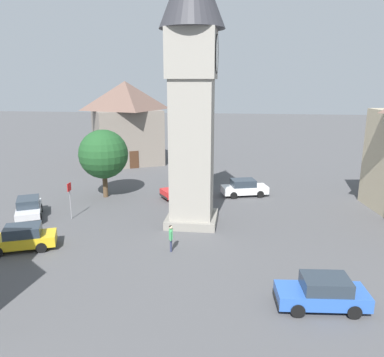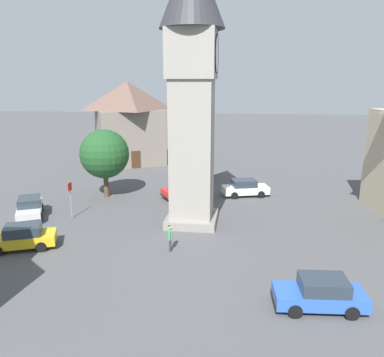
{
  "view_description": "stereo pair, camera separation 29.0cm",
  "coord_description": "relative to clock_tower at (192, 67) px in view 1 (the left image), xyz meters",
  "views": [
    {
      "loc": [
        -26.43,
        -3.39,
        10.15
      ],
      "look_at": [
        0.0,
        0.0,
        3.38
      ],
      "focal_mm": 35.84,
      "sensor_mm": 36.0,
      "label": 1
    },
    {
      "loc": [
        -26.39,
        -3.67,
        10.15
      ],
      "look_at": [
        0.0,
        0.0,
        3.38
      ],
      "focal_mm": 35.84,
      "sensor_mm": 36.0,
      "label": 2
    }
  ],
  "objects": [
    {
      "name": "building_terrace_right",
      "position": [
        20.71,
        11.01,
        -5.89
      ],
      "size": [
        10.97,
        11.0,
        10.2
      ],
      "color": "slate",
      "rests_on": "ground"
    },
    {
      "name": "car_red_corner",
      "position": [
        13.28,
        1.21,
        -10.34
      ],
      "size": [
        4.28,
        2.14,
        1.53
      ],
      "color": "#236B38",
      "rests_on": "ground"
    },
    {
      "name": "car_blue_kerb",
      "position": [
        -5.9,
        9.89,
        -10.34
      ],
      "size": [
        3.13,
        4.46,
        1.53
      ],
      "color": "gold",
      "rests_on": "ground"
    },
    {
      "name": "tree",
      "position": [
        5.55,
        8.59,
        -7.18
      ],
      "size": [
        4.34,
        4.34,
        6.1
      ],
      "color": "brown",
      "rests_on": "ground"
    },
    {
      "name": "ground_plane",
      "position": [
        -0.0,
        -0.0,
        -11.1
      ],
      "size": [
        200.0,
        200.0,
        0.0
      ],
      "primitive_type": "plane",
      "color": "#4C4C4F"
    },
    {
      "name": "car_black_far",
      "position": [
        -10.09,
        -7.32,
        -10.34
      ],
      "size": [
        2.07,
        4.26,
        1.53
      ],
      "color": "#2D5BB7",
      "rests_on": "ground"
    },
    {
      "name": "car_green_alley",
      "position": [
        7.48,
        -3.84,
        -10.34
      ],
      "size": [
        2.76,
        4.43,
        1.53
      ],
      "color": "white",
      "rests_on": "ground"
    },
    {
      "name": "clock_tower",
      "position": [
        0.0,
        0.0,
        0.0
      ],
      "size": [
        4.37,
        4.37,
        19.06
      ],
      "color": "gray",
      "rests_on": "ground"
    },
    {
      "name": "car_silver_kerb",
      "position": [
        -0.47,
        12.52,
        -10.34
      ],
      "size": [
        4.44,
        3.38,
        1.53
      ],
      "color": "silver",
      "rests_on": "ground"
    },
    {
      "name": "car_white_side",
      "position": [
        6.3,
        1.47,
        -10.34
      ],
      "size": [
        3.77,
        4.34,
        1.53
      ],
      "color": "red",
      "rests_on": "ground"
    },
    {
      "name": "road_sign",
      "position": [
        -0.3,
        9.21,
        -9.2
      ],
      "size": [
        0.6,
        0.07,
        2.8
      ],
      "color": "gray",
      "rests_on": "ground"
    },
    {
      "name": "pedestrian",
      "position": [
        -4.99,
        0.66,
        -10.09
      ],
      "size": [
        0.56,
        0.27,
        1.69
      ],
      "color": "#2D3351",
      "rests_on": "ground"
    }
  ]
}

